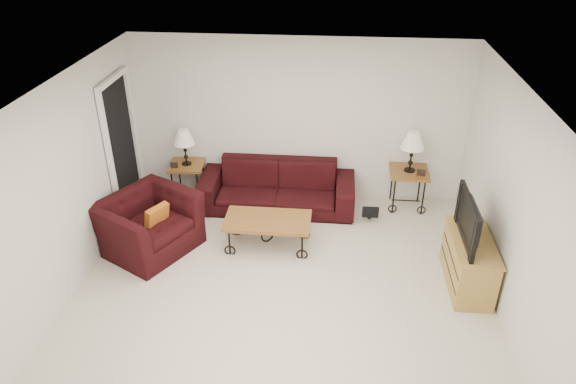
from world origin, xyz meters
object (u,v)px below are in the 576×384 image
Objects in this scene: television at (475,220)px; side_table_right at (407,189)px; lamp_right at (412,152)px; sofa at (277,187)px; tv_stand at (469,262)px; coffee_table at (268,233)px; lamp_left at (185,147)px; armchair at (148,224)px; backpack at (370,205)px; side_table_left at (188,180)px.

side_table_right is at bearing -163.81° from television.
side_table_right is at bearing 0.00° from lamp_right.
tv_stand is (2.52, -1.65, -0.02)m from sofa.
side_table_right is at bearing 5.21° from sofa.
television is at bearing -12.85° from coffee_table.
coffee_table is at bearing -147.56° from lamp_right.
tv_stand is 1.12× the size of television.
tv_stand is 0.60m from television.
lamp_left is 2.00m from coffee_table.
lamp_left is at bearing 138.56° from coffee_table.
sofa is at bearing 89.87° from coffee_table.
tv_stand reaches higher than coffee_table.
armchair is at bearing -173.18° from coffee_table.
backpack is (2.99, 1.02, -0.14)m from armchair.
lamp_left reaches higher than side_table_left.
lamp_left is (0.00, 0.00, 0.57)m from side_table_left.
coffee_table is 2.59m from tv_stand.
lamp_left reaches higher than sofa.
coffee_table is at bearing 167.25° from tv_stand.
side_table_left is 0.50× the size of coffee_table.
lamp_left is at bearing 172.80° from sofa.
lamp_right is at bearing 106.76° from tv_stand.
side_table_right is at bearing 32.44° from coffee_table.
side_table_left is 0.59× the size of television.
side_table_right is 0.58× the size of tv_stand.
side_table_right reaches higher than backpack.
armchair is at bearing -142.42° from backpack.
coffee_table is at bearing -53.79° from armchair.
backpack is at bearing -41.69° from armchair.
coffee_table is 1.60m from armchair.
lamp_left is at bearing -169.80° from backpack.
tv_stand is 1.80m from backpack.
lamp_left is 1.53m from armchair.
lamp_left reaches higher than coffee_table.
television reaches higher than sofa.
side_table_right is 1.08× the size of lamp_left.
armchair is 2.48× the size of backpack.
armchair is at bearing -157.88° from side_table_right.
sofa is at bearing -123.34° from television.
tv_stand is (0.55, -1.83, -0.61)m from lamp_right.
tv_stand is at bearing -32.86° from backpack.
side_table_right is 0.64× the size of television.
lamp_left is at bearing -114.95° from television.
sofa is at bearing 146.86° from tv_stand.
television reaches higher than lamp_left.
lamp_right is at bearing 5.21° from sofa.
side_table_right is 0.54× the size of coffee_table.
side_table_right is 0.62m from lamp_right.
side_table_left is 1.21× the size of backpack.
lamp_right is 0.53× the size of armchair.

